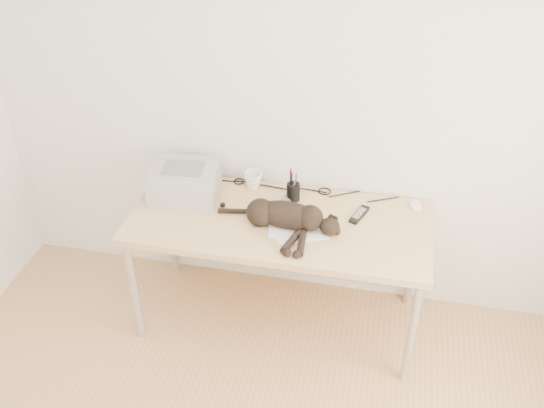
% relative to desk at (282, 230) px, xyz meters
% --- Properties ---
extents(wall_back, '(3.50, 0.00, 3.50)m').
position_rel_desk_xyz_m(wall_back, '(0.00, 0.27, 0.69)').
color(wall_back, white).
rests_on(wall_back, floor).
extents(desk, '(1.60, 0.70, 0.74)m').
position_rel_desk_xyz_m(desk, '(0.00, 0.00, 0.00)').
color(desk, tan).
rests_on(desk, floor).
extents(printer, '(0.40, 0.36, 0.18)m').
position_rel_desk_xyz_m(printer, '(-0.56, 0.04, 0.22)').
color(printer, '#A2A3A7').
rests_on(printer, desk).
extents(papers, '(0.35, 0.29, 0.01)m').
position_rel_desk_xyz_m(papers, '(0.11, -0.15, 0.14)').
color(papers, white).
rests_on(papers, desk).
extents(cat, '(0.67, 0.32, 0.15)m').
position_rel_desk_xyz_m(cat, '(0.03, -0.14, 0.20)').
color(cat, black).
rests_on(cat, desk).
extents(mug, '(0.13, 0.13, 0.10)m').
position_rel_desk_xyz_m(mug, '(-0.21, 0.19, 0.18)').
color(mug, white).
rests_on(mug, desk).
extents(pen_cup, '(0.07, 0.07, 0.19)m').
position_rel_desk_xyz_m(pen_cup, '(0.04, 0.11, 0.19)').
color(pen_cup, black).
rests_on(pen_cup, desk).
extents(remote_grey, '(0.08, 0.19, 0.02)m').
position_rel_desk_xyz_m(remote_grey, '(-0.00, 0.03, 0.14)').
color(remote_grey, slate).
rests_on(remote_grey, desk).
extents(remote_black, '(0.10, 0.17, 0.02)m').
position_rel_desk_xyz_m(remote_black, '(0.41, 0.03, 0.14)').
color(remote_black, black).
rests_on(remote_black, desk).
extents(mouse, '(0.10, 0.13, 0.04)m').
position_rel_desk_xyz_m(mouse, '(0.71, 0.19, 0.15)').
color(mouse, white).
rests_on(mouse, desk).
extents(cable_tangle, '(1.36, 0.08, 0.01)m').
position_rel_desk_xyz_m(cable_tangle, '(0.00, 0.22, 0.14)').
color(cable_tangle, black).
rests_on(cable_tangle, desk).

